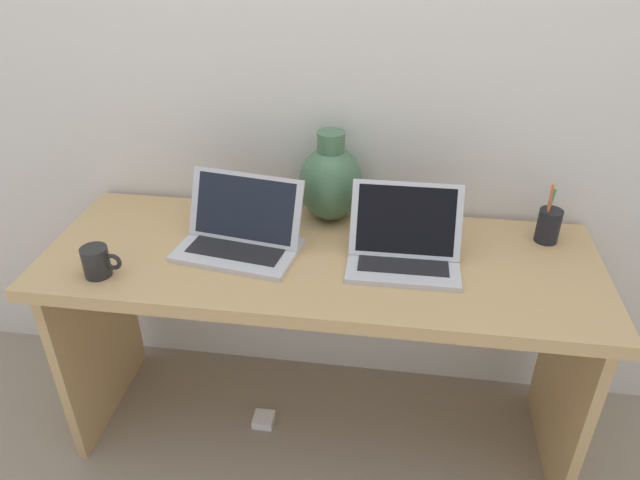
{
  "coord_description": "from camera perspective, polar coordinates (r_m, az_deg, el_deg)",
  "views": [
    {
      "loc": [
        0.2,
        -1.4,
        1.62
      ],
      "look_at": [
        0.0,
        0.0,
        0.76
      ],
      "focal_mm": 33.02,
      "sensor_mm": 36.0,
      "label": 1
    }
  ],
  "objects": [
    {
      "name": "desk",
      "position": [
        1.77,
        0.0,
        -5.39
      ],
      "size": [
        1.59,
        0.58,
        0.71
      ],
      "color": "tan",
      "rests_on": "ground"
    },
    {
      "name": "ground_plane",
      "position": [
        2.15,
        0.0,
        -17.55
      ],
      "size": [
        6.0,
        6.0,
        0.0
      ],
      "primitive_type": "plane",
      "color": "gray"
    },
    {
      "name": "green_vase",
      "position": [
        1.82,
        1.03,
        5.69
      ],
      "size": [
        0.2,
        0.2,
        0.29
      ],
      "color": "#47704C",
      "rests_on": "desk"
    },
    {
      "name": "laptop_right",
      "position": [
        1.65,
        8.18,
        -0.29
      ],
      "size": [
        0.31,
        0.23,
        0.21
      ],
      "color": "silver",
      "rests_on": "desk"
    },
    {
      "name": "coffee_mug",
      "position": [
        1.69,
        -20.79,
        -1.98
      ],
      "size": [
        0.11,
        0.07,
        0.08
      ],
      "color": "black",
      "rests_on": "desk"
    },
    {
      "name": "pen_cup",
      "position": [
        1.85,
        21.26,
        1.38
      ],
      "size": [
        0.07,
        0.07,
        0.19
      ],
      "color": "black",
      "rests_on": "desk"
    },
    {
      "name": "power_brick",
      "position": [
        2.16,
        -5.49,
        -16.94
      ],
      "size": [
        0.07,
        0.07,
        0.03
      ],
      "primitive_type": "cube",
      "color": "white",
      "rests_on": "ground"
    },
    {
      "name": "back_wall",
      "position": [
        1.79,
        1.57,
        17.74
      ],
      "size": [
        4.4,
        0.04,
        2.4
      ],
      "primitive_type": "cube",
      "color": "silver",
      "rests_on": "ground"
    },
    {
      "name": "laptop_left",
      "position": [
        1.71,
        -7.64,
        0.91
      ],
      "size": [
        0.37,
        0.27,
        0.2
      ],
      "color": "silver",
      "rests_on": "desk"
    }
  ]
}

